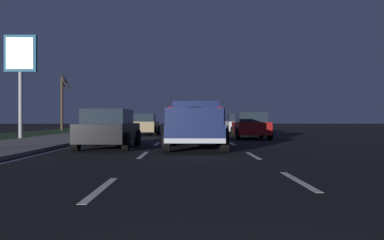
# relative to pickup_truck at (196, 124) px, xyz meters

# --- Properties ---
(ground) EXTENTS (144.00, 144.00, 0.00)m
(ground) POSITION_rel_pickup_truck_xyz_m (13.43, 0.00, -0.98)
(ground) COLOR black
(sidewalk_shoulder) EXTENTS (108.00, 4.00, 0.12)m
(sidewalk_shoulder) POSITION_rel_pickup_truck_xyz_m (13.43, 7.45, -0.92)
(sidewalk_shoulder) COLOR slate
(sidewalk_shoulder) RESTS_ON ground
(grass_verge) EXTENTS (108.00, 6.00, 0.01)m
(grass_verge) POSITION_rel_pickup_truck_xyz_m (13.43, 12.45, -0.98)
(grass_verge) COLOR #1E3819
(grass_verge) RESTS_ON ground
(lane_markings) EXTENTS (108.92, 7.04, 0.01)m
(lane_markings) POSITION_rel_pickup_truck_xyz_m (16.93, 3.07, -0.98)
(lane_markings) COLOR silver
(lane_markings) RESTS_ON ground
(pickup_truck) EXTENTS (5.48, 2.40, 1.87)m
(pickup_truck) POSITION_rel_pickup_truck_xyz_m (0.00, 0.00, 0.00)
(pickup_truck) COLOR #141E4C
(pickup_truck) RESTS_ON ground
(sedan_white) EXTENTS (4.41, 2.03, 1.54)m
(sedan_white) POSITION_rel_pickup_truck_xyz_m (14.75, -3.53, -0.20)
(sedan_white) COLOR silver
(sedan_white) RESTS_ON ground
(sedan_tan) EXTENTS (4.40, 2.02, 1.54)m
(sedan_tan) POSITION_rel_pickup_truck_xyz_m (12.97, 3.45, -0.20)
(sedan_tan) COLOR #9E845B
(sedan_tan) RESTS_ON ground
(sedan_black) EXTENTS (4.43, 2.07, 1.54)m
(sedan_black) POSITION_rel_pickup_truck_xyz_m (0.22, 3.43, -0.20)
(sedan_black) COLOR black
(sedan_black) RESTS_ON ground
(sedan_red) EXTENTS (4.43, 2.07, 1.54)m
(sedan_red) POSITION_rel_pickup_truck_xyz_m (7.95, -3.40, -0.20)
(sedan_red) COLOR maroon
(sedan_red) RESTS_ON ground
(gas_price_sign) EXTENTS (0.27, 1.90, 6.16)m
(gas_price_sign) POSITION_rel_pickup_truck_xyz_m (8.20, 10.28, 3.60)
(gas_price_sign) COLOR #99999E
(gas_price_sign) RESTS_ON ground
(bare_tree_far) EXTENTS (1.71, 0.91, 5.93)m
(bare_tree_far) POSITION_rel_pickup_truck_xyz_m (25.67, 13.30, 1.99)
(bare_tree_far) COLOR #423323
(bare_tree_far) RESTS_ON ground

